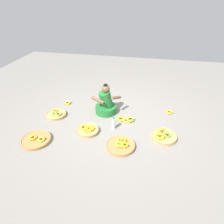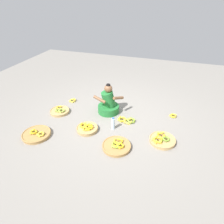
{
  "view_description": "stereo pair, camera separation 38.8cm",
  "coord_description": "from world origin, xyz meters",
  "px_view_note": "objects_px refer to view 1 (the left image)",
  "views": [
    {
      "loc": [
        0.69,
        -3.6,
        2.58
      ],
      "look_at": [
        0.0,
        -0.2,
        0.35
      ],
      "focal_mm": 30.56,
      "sensor_mm": 36.0,
      "label": 1
    },
    {
      "loc": [
        1.06,
        -3.5,
        2.58
      ],
      "look_at": [
        0.0,
        -0.2,
        0.35
      ],
      "focal_mm": 30.56,
      "sensor_mm": 36.0,
      "label": 2
    }
  ],
  "objects_px": {
    "loose_bananas_front_right": "(126,119)",
    "water_bottle": "(114,124)",
    "banana_basket_front_center": "(88,130)",
    "loose_bananas_back_left": "(68,103)",
    "banana_basket_mid_left": "(164,136)",
    "banana_basket_back_right": "(56,114)",
    "banana_basket_back_center": "(36,140)",
    "banana_basket_mid_right": "(121,145)",
    "loose_bananas_front_left": "(169,112)",
    "vendor_woman_front": "(106,104)"
  },
  "relations": [
    {
      "from": "banana_basket_front_center",
      "to": "loose_bananas_front_left",
      "type": "xyz_separation_m",
      "value": [
        1.75,
        1.12,
        -0.02
      ]
    },
    {
      "from": "banana_basket_front_center",
      "to": "loose_bananas_front_left",
      "type": "height_order",
      "value": "banana_basket_front_center"
    },
    {
      "from": "banana_basket_back_center",
      "to": "loose_bananas_front_right",
      "type": "distance_m",
      "value": 2.0
    },
    {
      "from": "banana_basket_back_center",
      "to": "loose_bananas_front_left",
      "type": "bearing_deg",
      "value": 31.07
    },
    {
      "from": "loose_bananas_front_right",
      "to": "vendor_woman_front",
      "type": "bearing_deg",
      "value": 154.77
    },
    {
      "from": "vendor_woman_front",
      "to": "banana_basket_back_center",
      "type": "height_order",
      "value": "vendor_woman_front"
    },
    {
      "from": "loose_bananas_front_left",
      "to": "banana_basket_mid_left",
      "type": "bearing_deg",
      "value": -99.22
    },
    {
      "from": "vendor_woman_front",
      "to": "loose_bananas_front_left",
      "type": "relative_size",
      "value": 3.96
    },
    {
      "from": "loose_bananas_front_right",
      "to": "loose_bananas_back_left",
      "type": "bearing_deg",
      "value": 164.45
    },
    {
      "from": "vendor_woman_front",
      "to": "loose_bananas_front_right",
      "type": "xyz_separation_m",
      "value": [
        0.54,
        -0.26,
        -0.21
      ]
    },
    {
      "from": "vendor_woman_front",
      "to": "banana_basket_back_right",
      "type": "relative_size",
      "value": 1.63
    },
    {
      "from": "banana_basket_mid_left",
      "to": "banana_basket_back_right",
      "type": "height_order",
      "value": "banana_basket_mid_left"
    },
    {
      "from": "banana_basket_mid_left",
      "to": "loose_bananas_back_left",
      "type": "xyz_separation_m",
      "value": [
        -2.49,
        0.92,
        -0.02
      ]
    },
    {
      "from": "loose_bananas_front_right",
      "to": "water_bottle",
      "type": "distance_m",
      "value": 0.44
    },
    {
      "from": "loose_bananas_back_left",
      "to": "banana_basket_back_center",
      "type": "bearing_deg",
      "value": -91.04
    },
    {
      "from": "water_bottle",
      "to": "vendor_woman_front",
      "type": "bearing_deg",
      "value": 116.93
    },
    {
      "from": "banana_basket_mid_left",
      "to": "banana_basket_back_right",
      "type": "relative_size",
      "value": 1.11
    },
    {
      "from": "banana_basket_mid_left",
      "to": "loose_bananas_front_right",
      "type": "relative_size",
      "value": 1.18
    },
    {
      "from": "loose_bananas_front_left",
      "to": "water_bottle",
      "type": "distance_m",
      "value": 1.52
    },
    {
      "from": "vendor_woman_front",
      "to": "water_bottle",
      "type": "xyz_separation_m",
      "value": [
        0.31,
        -0.61,
        -0.11
      ]
    },
    {
      "from": "vendor_woman_front",
      "to": "water_bottle",
      "type": "distance_m",
      "value": 0.7
    },
    {
      "from": "banana_basket_front_center",
      "to": "loose_bananas_front_left",
      "type": "distance_m",
      "value": 2.07
    },
    {
      "from": "vendor_woman_front",
      "to": "banana_basket_mid_right",
      "type": "height_order",
      "value": "vendor_woman_front"
    },
    {
      "from": "vendor_woman_front",
      "to": "water_bottle",
      "type": "height_order",
      "value": "vendor_woman_front"
    },
    {
      "from": "loose_bananas_front_left",
      "to": "water_bottle",
      "type": "xyz_separation_m",
      "value": [
        -1.23,
        -0.89,
        0.11
      ]
    },
    {
      "from": "banana_basket_mid_left",
      "to": "water_bottle",
      "type": "relative_size",
      "value": 1.83
    },
    {
      "from": "banana_basket_back_center",
      "to": "loose_bananas_back_left",
      "type": "height_order",
      "value": "banana_basket_back_center"
    },
    {
      "from": "vendor_woman_front",
      "to": "banana_basket_front_center",
      "type": "distance_m",
      "value": 0.89
    },
    {
      "from": "banana_basket_mid_right",
      "to": "loose_bananas_back_left",
      "type": "height_order",
      "value": "banana_basket_mid_right"
    },
    {
      "from": "loose_bananas_front_right",
      "to": "water_bottle",
      "type": "xyz_separation_m",
      "value": [
        -0.23,
        -0.36,
        0.1
      ]
    },
    {
      "from": "water_bottle",
      "to": "banana_basket_mid_left",
      "type": "bearing_deg",
      "value": -5.74
    },
    {
      "from": "banana_basket_back_right",
      "to": "vendor_woman_front",
      "type": "bearing_deg",
      "value": 19.1
    },
    {
      "from": "banana_basket_front_center",
      "to": "water_bottle",
      "type": "xyz_separation_m",
      "value": [
        0.52,
        0.23,
        0.08
      ]
    },
    {
      "from": "banana_basket_mid_right",
      "to": "banana_basket_front_center",
      "type": "bearing_deg",
      "value": 157.13
    },
    {
      "from": "banana_basket_front_center",
      "to": "banana_basket_mid_right",
      "type": "relative_size",
      "value": 0.83
    },
    {
      "from": "banana_basket_front_center",
      "to": "loose_bananas_back_left",
      "type": "xyz_separation_m",
      "value": [
        -0.9,
        1.05,
        -0.02
      ]
    },
    {
      "from": "vendor_woman_front",
      "to": "loose_bananas_back_left",
      "type": "bearing_deg",
      "value": 169.59
    },
    {
      "from": "banana_basket_mid_left",
      "to": "banana_basket_back_right",
      "type": "distance_m",
      "value": 2.55
    },
    {
      "from": "banana_basket_back_center",
      "to": "loose_bananas_back_left",
      "type": "distance_m",
      "value": 1.54
    },
    {
      "from": "vendor_woman_front",
      "to": "banana_basket_mid_right",
      "type": "xyz_separation_m",
      "value": [
        0.56,
        -1.16,
        -0.2
      ]
    },
    {
      "from": "banana_basket_back_center",
      "to": "loose_bananas_back_left",
      "type": "xyz_separation_m",
      "value": [
        0.03,
        1.54,
        -0.01
      ]
    },
    {
      "from": "banana_basket_back_right",
      "to": "loose_bananas_front_left",
      "type": "xyz_separation_m",
      "value": [
        2.69,
        0.67,
        -0.01
      ]
    },
    {
      "from": "vendor_woman_front",
      "to": "loose_bananas_back_left",
      "type": "height_order",
      "value": "vendor_woman_front"
    },
    {
      "from": "banana_basket_mid_left",
      "to": "banana_basket_front_center",
      "type": "distance_m",
      "value": 1.59
    },
    {
      "from": "banana_basket_back_center",
      "to": "loose_bananas_front_left",
      "type": "relative_size",
      "value": 3.02
    },
    {
      "from": "banana_basket_back_center",
      "to": "water_bottle",
      "type": "bearing_deg",
      "value": 26.54
    },
    {
      "from": "banana_basket_front_center",
      "to": "water_bottle",
      "type": "distance_m",
      "value": 0.57
    },
    {
      "from": "banana_basket_front_center",
      "to": "loose_bananas_front_right",
      "type": "relative_size",
      "value": 1.04
    },
    {
      "from": "vendor_woman_front",
      "to": "banana_basket_back_center",
      "type": "xyz_separation_m",
      "value": [
        -1.13,
        -1.34,
        -0.2
      ]
    },
    {
      "from": "banana_basket_back_center",
      "to": "banana_basket_back_right",
      "type": "xyz_separation_m",
      "value": [
        -0.01,
        0.94,
        0.0
      ]
    }
  ]
}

